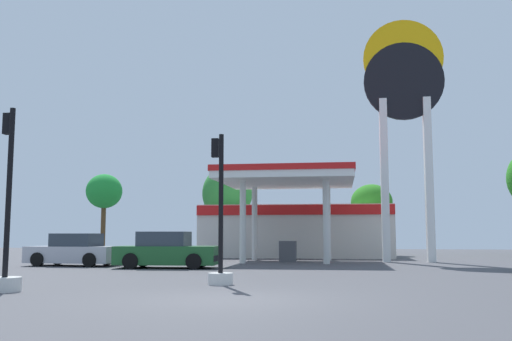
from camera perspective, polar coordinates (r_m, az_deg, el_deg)
ground_plane at (r=13.19m, az=-2.62°, el=-12.78°), size 90.00×90.00×0.00m
gas_station at (r=36.64m, az=4.04°, el=-5.53°), size 12.06×13.56×4.85m
station_pole_sign at (r=32.18m, az=14.65°, el=6.46°), size 4.31×0.56×13.25m
car_0 at (r=28.10m, az=-17.80°, el=-7.71°), size 4.28×2.11×1.50m
car_1 at (r=25.35m, az=-8.92°, el=-8.03°), size 4.49×2.17×1.58m
traffic_signal_0 at (r=16.13m, az=-23.79°, el=-7.09°), size 0.83×0.83×4.79m
traffic_signal_1 at (r=16.88m, az=-3.63°, el=-7.18°), size 0.73×0.73×4.45m
tree_0 at (r=47.52m, az=-14.98°, el=-2.10°), size 2.88×2.88×6.30m
tree_1 at (r=42.51m, az=-2.90°, el=-2.32°), size 3.74×3.74×6.54m
tree_2 at (r=41.18m, az=11.52°, el=-3.17°), size 2.92×2.92×5.00m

